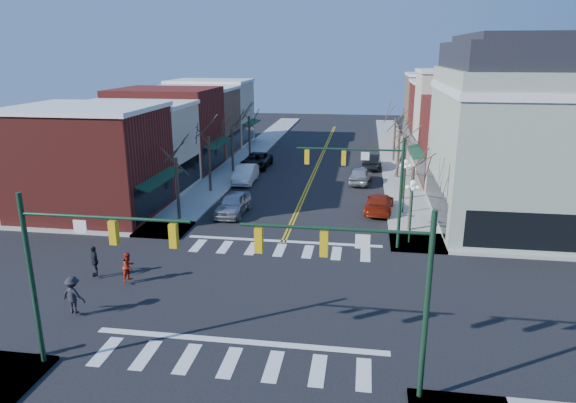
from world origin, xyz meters
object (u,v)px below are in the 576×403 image
at_px(car_left_far, 257,161).
at_px(car_right_near, 379,203).
at_px(pedestrian_red_b, 129,267).
at_px(car_right_mid, 360,175).
at_px(pedestrian_dark_b, 73,295).
at_px(victorian_corner, 528,132).
at_px(car_right_far, 371,161).
at_px(lamppost_midblock, 405,177).
at_px(car_left_mid, 245,174).
at_px(car_left_near, 233,204).
at_px(pedestrian_dark_a, 95,261).
at_px(lamppost_corner, 412,201).

distance_m(car_left_far, car_right_near, 19.04).
bearing_deg(car_left_far, pedestrian_red_b, -90.35).
relative_size(car_right_mid, pedestrian_dark_b, 2.52).
relative_size(victorian_corner, pedestrian_red_b, 8.76).
bearing_deg(car_right_far, victorian_corner, 125.51).
height_order(lamppost_midblock, car_left_far, lamppost_midblock).
height_order(car_left_mid, car_right_near, car_left_mid).
xyz_separation_m(car_left_near, car_right_near, (11.20, 2.28, -0.11)).
relative_size(car_left_mid, car_right_mid, 1.09).
bearing_deg(car_left_far, lamppost_midblock, -43.29).
bearing_deg(car_left_mid, pedestrian_dark_a, -100.25).
bearing_deg(pedestrian_dark_b, car_right_far, -100.99).
relative_size(victorian_corner, car_left_near, 2.88).
height_order(car_left_far, pedestrian_dark_b, pedestrian_dark_b).
distance_m(lamppost_midblock, pedestrian_dark_b, 24.88).
height_order(car_left_near, car_left_far, car_left_near).
relative_size(car_right_near, pedestrian_dark_b, 2.70).
relative_size(lamppost_corner, car_right_near, 0.86).
distance_m(pedestrian_dark_a, pedestrian_dark_b, 4.31).
bearing_deg(car_left_mid, pedestrian_red_b, -94.68).
bearing_deg(car_right_far, car_right_mid, 83.86).
bearing_deg(pedestrian_dark_a, car_left_near, 129.31).
relative_size(car_right_near, car_right_mid, 1.07).
distance_m(lamppost_corner, pedestrian_red_b, 17.68).
xyz_separation_m(victorian_corner, car_right_near, (-10.10, 0.86, -5.93)).
distance_m(car_left_mid, pedestrian_dark_b, 26.52).
bearing_deg(pedestrian_dark_b, car_left_near, -90.61).
xyz_separation_m(car_left_far, car_right_far, (12.26, 1.61, -0.00)).
xyz_separation_m(lamppost_midblock, car_right_near, (-1.80, 0.36, -2.23)).
distance_m(car_right_near, pedestrian_red_b, 20.40).
distance_m(car_left_far, car_right_mid, 12.32).
bearing_deg(lamppost_corner, pedestrian_dark_a, -155.94).
bearing_deg(car_right_far, lamppost_midblock, 101.08).
bearing_deg(pedestrian_dark_a, car_left_mid, 141.29).
xyz_separation_m(victorian_corner, car_left_mid, (-22.62, 8.40, -5.81)).
relative_size(victorian_corner, lamppost_midblock, 3.29).
height_order(victorian_corner, car_left_far, victorian_corner).
height_order(victorian_corner, car_left_mid, victorian_corner).
relative_size(lamppost_corner, pedestrian_dark_b, 2.32).
bearing_deg(victorian_corner, car_right_mid, 140.00).
bearing_deg(pedestrian_dark_a, lamppost_midblock, 99.00).
bearing_deg(pedestrian_dark_a, lamppost_corner, 83.91).
relative_size(victorian_corner, pedestrian_dark_b, 7.65).
relative_size(car_left_far, car_right_far, 1.19).
xyz_separation_m(victorian_corner, pedestrian_dark_a, (-25.97, -13.89, -5.64)).
bearing_deg(car_right_mid, lamppost_midblock, 116.28).
xyz_separation_m(car_left_far, pedestrian_red_b, (-0.90, -29.21, 0.16)).
bearing_deg(pedestrian_dark_a, pedestrian_dark_b, -14.25).
height_order(victorian_corner, pedestrian_dark_a, victorian_corner).
bearing_deg(car_right_far, pedestrian_dark_b, 70.54).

